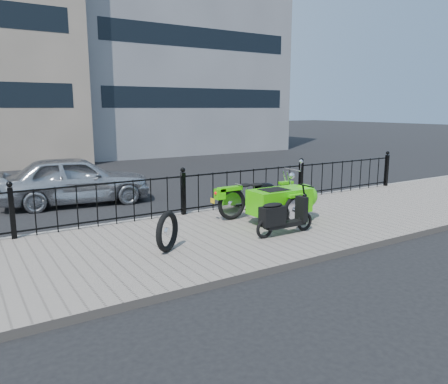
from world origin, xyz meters
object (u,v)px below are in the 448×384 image
scooter (282,217)px  spare_tire (167,231)px  motorcycle_sidecar (282,199)px  sedan_car (76,180)px

scooter → spare_tire: bearing=173.4°
spare_tire → motorcycle_sidecar: bearing=11.6°
scooter → spare_tire: scooter is taller
scooter → spare_tire: 2.25m
scooter → sedan_car: (-2.48, 5.42, 0.17)m
spare_tire → sedan_car: (-0.24, 5.16, 0.18)m
motorcycle_sidecar → spare_tire: (-2.95, -0.61, -0.13)m
scooter → spare_tire: (-2.24, 0.26, -0.01)m
spare_tire → sedan_car: size_ratio=0.18×
spare_tire → sedan_car: bearing=92.7°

